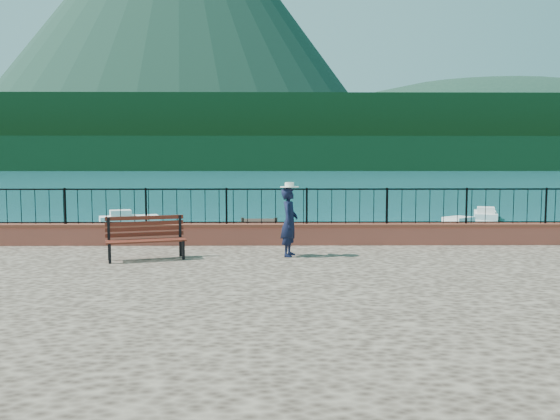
{
  "coord_description": "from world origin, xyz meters",
  "views": [
    {
      "loc": [
        -1.2,
        -11.19,
        3.4
      ],
      "look_at": [
        -1.05,
        2.0,
        2.3
      ],
      "focal_mm": 35.0,
      "sensor_mm": 36.0,
      "label": 1
    }
  ],
  "objects_px": {
    "person": "(289,222)",
    "boat_2": "(465,223)",
    "boat_0": "(139,250)",
    "boat_1": "(317,232)",
    "park_bench": "(146,247)",
    "boat_5": "(485,212)",
    "boat_3": "(129,216)"
  },
  "relations": [
    {
      "from": "park_bench",
      "to": "boat_2",
      "type": "bearing_deg",
      "value": 31.47
    },
    {
      "from": "park_bench",
      "to": "person",
      "type": "xyz_separation_m",
      "value": [
        3.33,
        0.45,
        0.53
      ]
    },
    {
      "from": "person",
      "to": "boat_3",
      "type": "xyz_separation_m",
      "value": [
        -8.78,
        18.63,
        -1.63
      ]
    },
    {
      "from": "park_bench",
      "to": "boat_5",
      "type": "distance_m",
      "value": 26.9
    },
    {
      "from": "boat_2",
      "to": "boat_3",
      "type": "xyz_separation_m",
      "value": [
        -18.17,
        4.07,
        0.0
      ]
    },
    {
      "from": "boat_0",
      "to": "boat_3",
      "type": "bearing_deg",
      "value": 105.99
    },
    {
      "from": "person",
      "to": "boat_5",
      "type": "relative_size",
      "value": 0.45
    },
    {
      "from": "park_bench",
      "to": "boat_0",
      "type": "height_order",
      "value": "park_bench"
    },
    {
      "from": "boat_2",
      "to": "boat_0",
      "type": "bearing_deg",
      "value": 172.59
    },
    {
      "from": "park_bench",
      "to": "boat_5",
      "type": "height_order",
      "value": "park_bench"
    },
    {
      "from": "person",
      "to": "boat_2",
      "type": "relative_size",
      "value": 0.41
    },
    {
      "from": "person",
      "to": "boat_2",
      "type": "bearing_deg",
      "value": -19.84
    },
    {
      "from": "boat_5",
      "to": "boat_2",
      "type": "bearing_deg",
      "value": 170.78
    },
    {
      "from": "boat_0",
      "to": "boat_1",
      "type": "distance_m",
      "value": 8.47
    },
    {
      "from": "park_bench",
      "to": "boat_1",
      "type": "height_order",
      "value": "park_bench"
    },
    {
      "from": "person",
      "to": "boat_2",
      "type": "xyz_separation_m",
      "value": [
        9.4,
        14.55,
        -1.63
      ]
    },
    {
      "from": "boat_5",
      "to": "boat_0",
      "type": "bearing_deg",
      "value": 149.06
    },
    {
      "from": "boat_1",
      "to": "boat_5",
      "type": "relative_size",
      "value": 0.88
    },
    {
      "from": "person",
      "to": "boat_3",
      "type": "height_order",
      "value": "person"
    },
    {
      "from": "person",
      "to": "boat_5",
      "type": "bearing_deg",
      "value": -18.64
    },
    {
      "from": "boat_1",
      "to": "boat_3",
      "type": "distance_m",
      "value": 12.68
    },
    {
      "from": "park_bench",
      "to": "boat_5",
      "type": "bearing_deg",
      "value": 34.59
    },
    {
      "from": "boat_1",
      "to": "boat_2",
      "type": "distance_m",
      "value": 8.5
    },
    {
      "from": "park_bench",
      "to": "person",
      "type": "relative_size",
      "value": 1.14
    },
    {
      "from": "park_bench",
      "to": "boat_3",
      "type": "bearing_deg",
      "value": 87.72
    },
    {
      "from": "person",
      "to": "boat_1",
      "type": "height_order",
      "value": "person"
    },
    {
      "from": "boat_5",
      "to": "park_bench",
      "type": "bearing_deg",
      "value": 162.38
    },
    {
      "from": "boat_5",
      "to": "boat_1",
      "type": "bearing_deg",
      "value": 150.02
    },
    {
      "from": "boat_1",
      "to": "boat_2",
      "type": "height_order",
      "value": "same"
    },
    {
      "from": "person",
      "to": "boat_3",
      "type": "bearing_deg",
      "value": 38.24
    },
    {
      "from": "park_bench",
      "to": "boat_0",
      "type": "distance_m",
      "value": 6.86
    },
    {
      "from": "boat_1",
      "to": "boat_5",
      "type": "distance_m",
      "value": 14.93
    }
  ]
}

